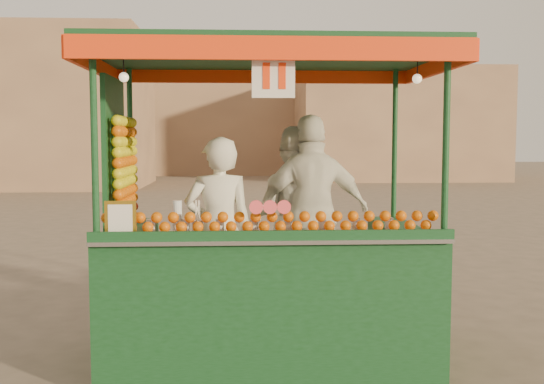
{
  "coord_description": "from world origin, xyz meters",
  "views": [
    {
      "loc": [
        -0.36,
        -5.51,
        1.87
      ],
      "look_at": [
        -0.08,
        -0.26,
        1.43
      ],
      "focal_mm": 41.97,
      "sensor_mm": 36.0,
      "label": 1
    }
  ],
  "objects": [
    {
      "name": "juice_cart",
      "position": [
        -0.18,
        -0.32,
        0.85
      ],
      "size": [
        2.87,
        1.86,
        2.61
      ],
      "color": "#0F3A17",
      "rests_on": "ground"
    },
    {
      "name": "vendor_right",
      "position": [
        0.32,
        0.16,
        1.2
      ],
      "size": [
        1.09,
        0.56,
        1.78
      ],
      "rotation": [
        0.0,
        0.0,
        3.26
      ],
      "color": "white",
      "rests_on": "ground"
    },
    {
      "name": "vendor_left",
      "position": [
        -0.52,
        -0.2,
        1.09
      ],
      "size": [
        0.62,
        0.45,
        1.58
      ],
      "rotation": [
        0.0,
        0.0,
        3.28
      ],
      "color": "silver",
      "rests_on": "ground"
    },
    {
      "name": "building_left",
      "position": [
        -9.0,
        20.0,
        3.0
      ],
      "size": [
        10.0,
        6.0,
        6.0
      ],
      "primitive_type": "cube",
      "color": "#A57F5E",
      "rests_on": "ground"
    },
    {
      "name": "building_center",
      "position": [
        -2.0,
        30.0,
        3.5
      ],
      "size": [
        14.0,
        7.0,
        7.0
      ],
      "primitive_type": "cube",
      "color": "#A57F5E",
      "rests_on": "ground"
    },
    {
      "name": "vendor_middle",
      "position": [
        0.16,
        0.35,
        1.14
      ],
      "size": [
        1.01,
        0.92,
        1.68
      ],
      "rotation": [
        0.0,
        0.0,
        2.7
      ],
      "color": "silver",
      "rests_on": "ground"
    },
    {
      "name": "building_right",
      "position": [
        7.0,
        24.0,
        2.5
      ],
      "size": [
        9.0,
        6.0,
        5.0
      ],
      "primitive_type": "cube",
      "color": "#A57F5E",
      "rests_on": "ground"
    },
    {
      "name": "ground",
      "position": [
        0.0,
        0.0,
        0.0
      ],
      "size": [
        90.0,
        90.0,
        0.0
      ],
      "primitive_type": "plane",
      "color": "brown",
      "rests_on": "ground"
    }
  ]
}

